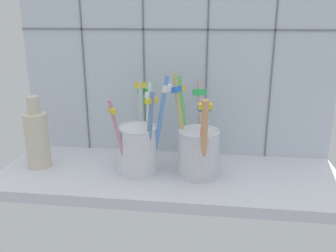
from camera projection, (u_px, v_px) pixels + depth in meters
counter_slab at (168, 178)px, 68.18cm from camera, size 64.00×22.00×2.00cm
tile_wall_back at (176, 56)px, 73.13cm from camera, size 64.00×2.20×45.00cm
toothbrush_cup_left at (139, 146)px, 67.02cm from camera, size 10.90×11.49×18.83cm
toothbrush_cup_right at (198, 149)px, 65.61cm from camera, size 9.10×13.12×18.71cm
ceramic_vase at (38, 137)px, 69.55cm from camera, size 4.48×4.48×14.08cm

